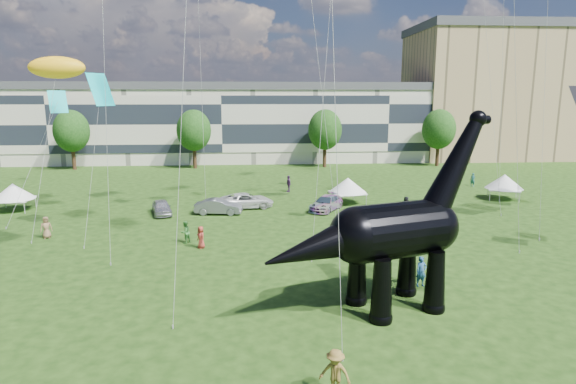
{
  "coord_description": "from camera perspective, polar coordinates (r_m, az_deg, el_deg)",
  "views": [
    {
      "loc": [
        -2.96,
        -20.87,
        10.71
      ],
      "look_at": [
        -0.91,
        8.0,
        5.0
      ],
      "focal_mm": 30.0,
      "sensor_mm": 36.0,
      "label": 1
    }
  ],
  "objects": [
    {
      "name": "tree_mid_left",
      "position": [
        74.55,
        -11.12,
        7.56
      ],
      "size": [
        5.2,
        5.2,
        9.44
      ],
      "color": "#382314",
      "rests_on": "ground"
    },
    {
      "name": "tree_far_right",
      "position": [
        79.46,
        17.47,
        7.47
      ],
      "size": [
        5.2,
        5.2,
        9.44
      ],
      "color": "#382314",
      "rests_on": "ground"
    },
    {
      "name": "terrace_row",
      "position": [
        83.15,
        -7.6,
        7.82
      ],
      "size": [
        78.0,
        11.0,
        12.0
      ],
      "primitive_type": "cube",
      "color": "beige",
      "rests_on": "ground"
    },
    {
      "name": "apartment_block",
      "position": [
        96.01,
        22.92,
        10.48
      ],
      "size": [
        28.0,
        18.0,
        22.0
      ],
      "primitive_type": "cube",
      "color": "tan",
      "rests_on": "ground"
    },
    {
      "name": "tree_far_left",
      "position": [
        78.78,
        -24.32,
        6.97
      ],
      "size": [
        5.2,
        5.2,
        9.44
      ],
      "color": "#382314",
      "rests_on": "ground"
    },
    {
      "name": "ground",
      "position": [
        23.64,
        3.72,
        -15.8
      ],
      "size": [
        220.0,
        220.0,
        0.0
      ],
      "primitive_type": "plane",
      "color": "#16330C",
      "rests_on": "ground"
    },
    {
      "name": "car_silver",
      "position": [
        46.12,
        -14.75,
        -1.78
      ],
      "size": [
        2.64,
        4.26,
        1.35
      ],
      "primitive_type": "imported",
      "rotation": [
        0.0,
        0.0,
        0.28
      ],
      "color": "#B2B1B6",
      "rests_on": "ground"
    },
    {
      "name": "gazebo_left",
      "position": [
        52.79,
        -29.79,
        0.03
      ],
      "size": [
        4.05,
        4.05,
        2.66
      ],
      "rotation": [
        0.0,
        0.0,
        0.06
      ],
      "color": "white",
      "rests_on": "ground"
    },
    {
      "name": "visitors",
      "position": [
        38.1,
        -1.51,
        -3.83
      ],
      "size": [
        52.61,
        41.46,
        1.9
      ],
      "color": "navy",
      "rests_on": "ground"
    },
    {
      "name": "car_white",
      "position": [
        47.38,
        -4.95,
        -1.03
      ],
      "size": [
        5.64,
        3.3,
        1.48
      ],
      "primitive_type": "imported",
      "rotation": [
        0.0,
        0.0,
        1.74
      ],
      "color": "silver",
      "rests_on": "ground"
    },
    {
      "name": "tree_mid_right",
      "position": [
        74.81,
        4.41,
        7.75
      ],
      "size": [
        5.2,
        5.2,
        9.44
      ],
      "color": "#382314",
      "rests_on": "ground"
    },
    {
      "name": "dinosaur_sculpture",
      "position": [
        24.67,
        11.75,
        -5.0
      ],
      "size": [
        12.65,
        5.81,
        10.45
      ],
      "rotation": [
        0.0,
        0.0,
        0.32
      ],
      "color": "black",
      "rests_on": "ground"
    },
    {
      "name": "gazebo_far",
      "position": [
        56.01,
        24.26,
        1.12
      ],
      "size": [
        5.07,
        5.07,
        2.7
      ],
      "rotation": [
        0.0,
        0.0,
        -0.4
      ],
      "color": "silver",
      "rests_on": "ground"
    },
    {
      "name": "car_dark",
      "position": [
        46.41,
        4.58,
        -1.32
      ],
      "size": [
        4.27,
        5.15,
        1.41
      ],
      "primitive_type": "imported",
      "rotation": [
        0.0,
        0.0,
        -0.57
      ],
      "color": "#595960",
      "rests_on": "ground"
    },
    {
      "name": "gazebo_near",
      "position": [
        49.42,
        7.09,
        0.78
      ],
      "size": [
        4.71,
        4.71,
        2.68
      ],
      "rotation": [
        0.0,
        0.0,
        0.26
      ],
      "color": "white",
      "rests_on": "ground"
    },
    {
      "name": "car_grey",
      "position": [
        45.21,
        -8.26,
        -1.72
      ],
      "size": [
        4.49,
        1.98,
        1.43
      ],
      "primitive_type": "imported",
      "rotation": [
        0.0,
        0.0,
        1.46
      ],
      "color": "slate",
      "rests_on": "ground"
    }
  ]
}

